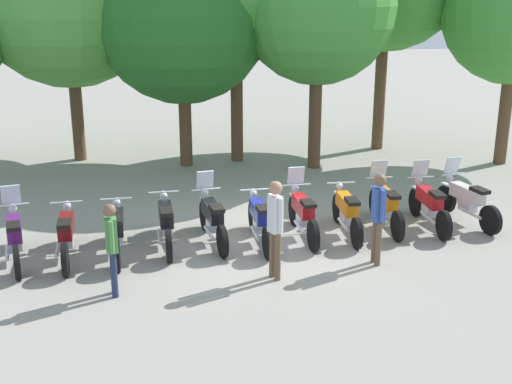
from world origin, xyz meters
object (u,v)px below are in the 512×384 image
(motorcycle_0, at_px, (15,236))
(motorcycle_4, at_px, (212,218))
(motorcycle_5, at_px, (259,220))
(tree_2, at_px, (182,15))
(motorcycle_9, at_px, (429,204))
(motorcycle_10, at_px, (467,200))
(person_0, at_px, (112,243))
(motorcycle_8, at_px, (386,205))
(tree_4, at_px, (318,6))
(motorcycle_2, at_px, (117,230))
(motorcycle_3, at_px, (166,222))
(motorcycle_1, at_px, (66,234))
(person_1, at_px, (275,221))
(motorcycle_7, at_px, (347,212))
(person_2, at_px, (378,212))
(motorcycle_6, at_px, (303,213))

(motorcycle_0, distance_m, motorcycle_4, 3.83)
(motorcycle_5, height_order, tree_2, tree_2)
(motorcycle_9, relative_size, motorcycle_10, 1.02)
(motorcycle_0, xyz_separation_m, motorcycle_4, (3.79, 0.56, 0.00))
(motorcycle_9, height_order, person_0, person_0)
(motorcycle_8, height_order, tree_4, tree_4)
(motorcycle_5, bearing_deg, person_0, 123.19)
(motorcycle_2, height_order, person_0, person_0)
(motorcycle_3, relative_size, tree_2, 0.33)
(motorcycle_10, bearing_deg, motorcycle_1, 83.50)
(motorcycle_4, distance_m, person_1, 2.23)
(motorcycle_4, relative_size, tree_4, 0.32)
(motorcycle_7, distance_m, tree_4, 6.73)
(motorcycle_5, bearing_deg, tree_2, 8.37)
(motorcycle_8, xyz_separation_m, tree_2, (-4.20, 5.73, 3.76))
(motorcycle_5, xyz_separation_m, tree_4, (2.31, 5.65, 4.03))
(person_2, xyz_separation_m, tree_4, (0.24, 6.98, 3.48))
(person_2, bearing_deg, motorcycle_1, 163.35)
(motorcycle_6, relative_size, person_0, 1.34)
(motorcycle_0, height_order, person_0, person_0)
(person_1, xyz_separation_m, tree_4, (2.24, 7.39, 3.44))
(motorcycle_10, height_order, tree_4, tree_4)
(motorcycle_0, bearing_deg, motorcycle_3, -93.93)
(motorcycle_4, height_order, motorcycle_8, same)
(motorcycle_3, xyz_separation_m, motorcycle_9, (5.68, 0.44, 0.01))
(motorcycle_0, distance_m, motorcycle_7, 6.67)
(motorcycle_3, xyz_separation_m, motorcycle_6, (2.84, 0.19, 0.01))
(person_0, xyz_separation_m, tree_4, (5.06, 7.73, 3.57))
(motorcycle_7, bearing_deg, person_1, 137.20)
(motorcycle_1, relative_size, motorcycle_9, 1.00)
(motorcycle_7, bearing_deg, motorcycle_5, 97.72)
(motorcycle_3, height_order, tree_2, tree_2)
(motorcycle_8, bearing_deg, motorcycle_2, 98.02)
(motorcycle_5, distance_m, motorcycle_8, 2.90)
(motorcycle_0, distance_m, motorcycle_6, 5.72)
(tree_4, bearing_deg, motorcycle_4, -120.70)
(motorcycle_4, height_order, motorcycle_6, same)
(motorcycle_6, xyz_separation_m, tree_4, (1.36, 5.40, 4.01))
(motorcycle_0, bearing_deg, motorcycle_8, -95.70)
(motorcycle_8, relative_size, motorcycle_9, 1.00)
(motorcycle_7, xyz_separation_m, motorcycle_10, (2.83, 0.40, 0.01))
(person_0, bearing_deg, motorcycle_0, 132.05)
(motorcycle_6, bearing_deg, motorcycle_0, 92.15)
(motorcycle_8, bearing_deg, motorcycle_1, 97.63)
(motorcycle_4, bearing_deg, motorcycle_9, -96.15)
(motorcycle_1, bearing_deg, tree_4, -50.60)
(motorcycle_0, bearing_deg, motorcycle_10, -96.65)
(motorcycle_2, bearing_deg, tree_4, -44.53)
(motorcycle_6, xyz_separation_m, motorcycle_7, (0.95, 0.02, -0.01))
(motorcycle_2, height_order, person_1, person_1)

